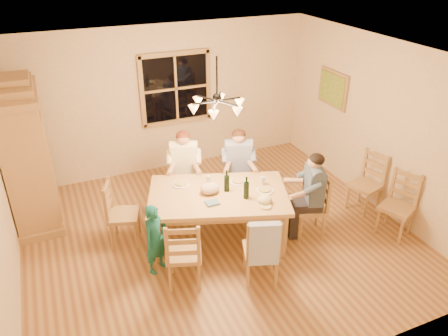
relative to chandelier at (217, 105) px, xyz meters
name	(u,v)px	position (x,y,z in m)	size (l,w,h in m)	color
floor	(218,236)	(0.00, 0.00, -2.08)	(5.50, 5.50, 0.00)	brown
ceiling	(217,56)	(0.00, 0.00, 0.62)	(5.50, 5.00, 0.02)	white
wall_back	(165,100)	(0.00, 2.50, -0.73)	(5.50, 0.02, 2.70)	beige
wall_right	(378,125)	(2.75, 0.00, -0.73)	(0.02, 5.00, 2.70)	beige
window	(176,88)	(0.20, 2.47, -0.53)	(1.30, 0.06, 1.30)	black
painting	(333,89)	(2.71, 1.20, -0.48)	(0.06, 0.78, 0.64)	#A68448
chandelier	(217,105)	(0.00, 0.00, 0.00)	(0.77, 0.68, 0.71)	black
armoire	(27,158)	(-2.42, 1.60, -1.02)	(0.66, 1.40, 2.30)	#A68448
dining_table	(218,199)	(0.00, -0.02, -1.41)	(2.24, 1.77, 0.76)	tan
chair_far_left	(185,189)	(-0.16, 1.01, -1.77)	(0.55, 0.54, 0.99)	#A7854A
chair_far_right	(238,187)	(0.66, 0.73, -1.77)	(0.55, 0.54, 0.99)	#A7854A
chair_near_left	(184,263)	(-0.77, -0.73, -1.77)	(0.55, 0.54, 0.99)	#A7854A
chair_near_right	(260,259)	(0.16, -1.05, -1.77)	(0.55, 0.54, 0.99)	#A7854A
chair_end_left	(125,224)	(-1.29, 0.43, -1.77)	(0.54, 0.55, 0.99)	#A7854A
chair_end_right	(309,216)	(1.28, -0.46, -1.77)	(0.54, 0.55, 0.99)	#A7854A
adult_woman	(184,160)	(-0.16, 1.01, -1.24)	(0.50, 0.52, 0.87)	#F8EFC0
adult_plaid_man	(238,158)	(0.66, 0.73, -1.24)	(0.50, 0.52, 0.87)	navy
adult_slate_man	(313,185)	(1.28, -0.46, -1.24)	(0.52, 0.50, 0.87)	#475972
towel	(264,244)	(0.10, -1.23, -1.38)	(0.38, 0.10, 0.58)	#A8BCE3
wine_bottle_a	(227,181)	(0.14, 0.00, -1.15)	(0.08, 0.08, 0.33)	black
wine_bottle_b	(246,188)	(0.31, -0.28, -1.15)	(0.08, 0.08, 0.33)	black
plate_woman	(181,184)	(-0.41, 0.42, -1.31)	(0.26, 0.26, 0.02)	white
plate_plaid	(238,182)	(0.39, 0.16, -1.31)	(0.26, 0.26, 0.02)	white
plate_slate	(265,191)	(0.64, -0.22, -1.31)	(0.26, 0.26, 0.02)	white
wine_glass_a	(209,180)	(-0.03, 0.27, -1.25)	(0.06, 0.06, 0.14)	silver
wine_glass_b	(262,181)	(0.68, -0.06, -1.25)	(0.06, 0.06, 0.14)	silver
cap	(264,199)	(0.48, -0.50, -1.26)	(0.20, 0.20, 0.11)	beige
napkin	(212,203)	(-0.18, -0.24, -1.30)	(0.18, 0.14, 0.03)	#547B9B
cloth_bundle	(210,188)	(-0.11, 0.04, -1.24)	(0.28, 0.22, 0.15)	tan
child	(156,239)	(-1.03, -0.36, -1.58)	(0.37, 0.24, 1.00)	#186B6D
chair_spare_front	(395,216)	(2.45, -0.97, -1.77)	(0.56, 0.57, 0.99)	#A7854A
chair_spare_back	(364,194)	(2.45, -0.26, -1.77)	(0.52, 0.53, 0.99)	#A7854A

